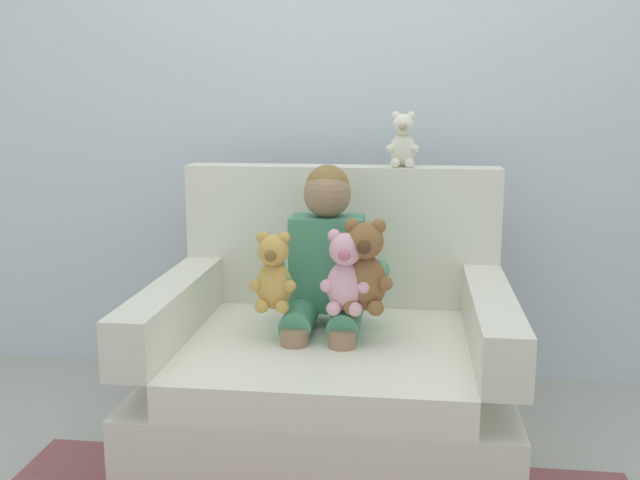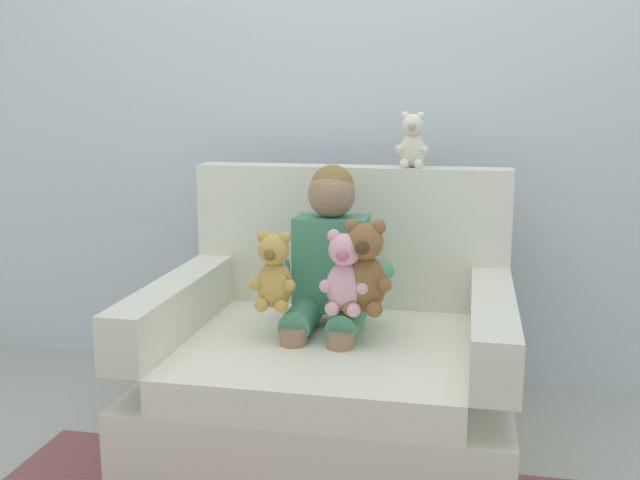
# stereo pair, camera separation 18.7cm
# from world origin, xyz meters

# --- Properties ---
(ground_plane) EXTENTS (8.00, 8.00, 0.00)m
(ground_plane) POSITION_xyz_m (0.00, 0.00, 0.00)
(ground_plane) COLOR #ADA89E
(back_wall) EXTENTS (6.00, 0.10, 2.60)m
(back_wall) POSITION_xyz_m (0.00, 0.78, 1.30)
(back_wall) COLOR silver
(back_wall) RESTS_ON ground
(armchair) EXTENTS (1.22, 1.01, 0.96)m
(armchair) POSITION_xyz_m (0.00, 0.05, 0.29)
(armchair) COLOR silver
(armchair) RESTS_ON ground
(seated_child) EXTENTS (0.45, 0.39, 0.82)m
(seated_child) POSITION_xyz_m (-0.03, 0.09, 0.62)
(seated_child) COLOR #4C9370
(seated_child) RESTS_ON armchair
(plush_honey) EXTENTS (0.16, 0.13, 0.27)m
(plush_honey) POSITION_xyz_m (-0.18, -0.07, 0.64)
(plush_honey) COLOR gold
(plush_honey) RESTS_ON armchair
(plush_pink) EXTENTS (0.17, 0.14, 0.28)m
(plush_pink) POSITION_xyz_m (0.06, -0.06, 0.65)
(plush_pink) COLOR #EAA8BC
(plush_pink) RESTS_ON armchair
(plush_brown) EXTENTS (0.19, 0.15, 0.32)m
(plush_brown) POSITION_xyz_m (0.12, -0.05, 0.66)
(plush_brown) COLOR brown
(plush_brown) RESTS_ON armchair
(plush_cream_on_backrest) EXTENTS (0.13, 0.10, 0.21)m
(plush_cream_on_backrest) POSITION_xyz_m (0.23, 0.43, 1.05)
(plush_cream_on_backrest) COLOR silver
(plush_cream_on_backrest) RESTS_ON armchair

